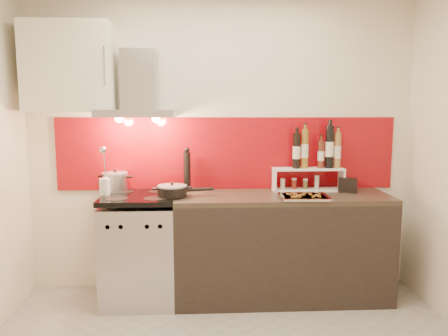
{
  "coord_description": "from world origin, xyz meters",
  "views": [
    {
      "loc": [
        -0.18,
        -2.48,
        1.63
      ],
      "look_at": [
        0.0,
        0.95,
        1.15
      ],
      "focal_mm": 35.0,
      "sensor_mm": 36.0,
      "label": 1
    }
  ],
  "objects": [
    {
      "name": "back_wall",
      "position": [
        0.0,
        1.4,
        1.3
      ],
      "size": [
        3.4,
        0.02,
        2.6
      ],
      "primitive_type": "cube",
      "color": "silver",
      "rests_on": "ground"
    },
    {
      "name": "pepper_mill",
      "position": [
        -0.31,
        1.29,
        1.09
      ],
      "size": [
        0.06,
        0.06,
        0.39
      ],
      "color": "black",
      "rests_on": "counter"
    },
    {
      "name": "utensil_jar",
      "position": [
        -0.98,
        1.11,
        1.02
      ],
      "size": [
        0.09,
        0.13,
        0.42
      ],
      "color": "silver",
      "rests_on": "range_stove"
    },
    {
      "name": "backsplash",
      "position": [
        0.05,
        1.39,
        1.22
      ],
      "size": [
        3.0,
        0.02,
        0.64
      ],
      "primitive_type": "cube",
      "color": "maroon",
      "rests_on": "back_wall"
    },
    {
      "name": "upper_cabinet",
      "position": [
        -1.25,
        1.22,
        1.95
      ],
      "size": [
        0.7,
        0.35,
        0.72
      ],
      "primitive_type": "cube",
      "color": "white",
      "rests_on": "back_wall"
    },
    {
      "name": "saute_pan",
      "position": [
        -0.41,
        1.04,
        0.95
      ],
      "size": [
        0.47,
        0.24,
        0.11
      ],
      "color": "black",
      "rests_on": "range_stove"
    },
    {
      "name": "counter",
      "position": [
        0.5,
        1.1,
        0.45
      ],
      "size": [
        1.8,
        0.6,
        0.9
      ],
      "color": "black",
      "rests_on": "ground"
    },
    {
      "name": "range_stove",
      "position": [
        -0.7,
        1.1,
        0.44
      ],
      "size": [
        0.6,
        0.6,
        0.91
      ],
      "color": "#B7B7BA",
      "rests_on": "ground"
    },
    {
      "name": "range_hood",
      "position": [
        -0.7,
        1.24,
        1.74
      ],
      "size": [
        0.62,
        0.5,
        0.61
      ],
      "color": "#B7B7BA",
      "rests_on": "back_wall"
    },
    {
      "name": "caddy_box",
      "position": [
        1.08,
        1.16,
        0.96
      ],
      "size": [
        0.17,
        0.12,
        0.13
      ],
      "primitive_type": "cube",
      "rotation": [
        0.0,
        0.0,
        -0.36
      ],
      "color": "black",
      "rests_on": "counter"
    },
    {
      "name": "stock_pot",
      "position": [
        -0.92,
        1.28,
        0.99
      ],
      "size": [
        0.22,
        0.22,
        0.19
      ],
      "color": "#B7B7BA",
      "rests_on": "range_stove"
    },
    {
      "name": "baking_tray",
      "position": [
        0.64,
        0.93,
        0.92
      ],
      "size": [
        0.4,
        0.32,
        0.03
      ],
      "color": "silver",
      "rests_on": "counter"
    },
    {
      "name": "step_shelf",
      "position": [
        0.8,
        1.27,
        1.15
      ],
      "size": [
        0.62,
        0.17,
        0.57
      ],
      "color": "white",
      "rests_on": "counter"
    }
  ]
}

